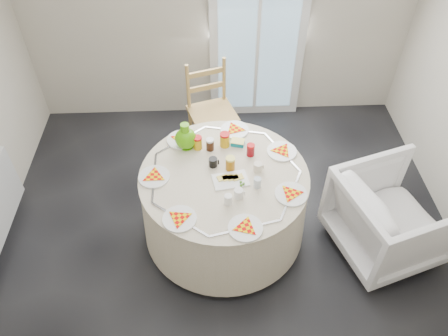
{
  "coord_description": "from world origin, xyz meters",
  "views": [
    {
      "loc": [
        -0.13,
        -2.17,
        3.18
      ],
      "look_at": [
        -0.03,
        0.21,
        0.8
      ],
      "focal_mm": 35.0,
      "sensor_mm": 36.0,
      "label": 1
    }
  ],
  "objects_px": {
    "table": "(224,204)",
    "wooden_chair": "(213,114)",
    "green_pitcher": "(185,133)",
    "armchair": "(391,216)"
  },
  "relations": [
    {
      "from": "armchair",
      "to": "green_pitcher",
      "type": "distance_m",
      "value": 1.81
    },
    {
      "from": "table",
      "to": "armchair",
      "type": "relative_size",
      "value": 1.65
    },
    {
      "from": "wooden_chair",
      "to": "table",
      "type": "bearing_deg",
      "value": -104.08
    },
    {
      "from": "table",
      "to": "wooden_chair",
      "type": "bearing_deg",
      "value": 93.45
    },
    {
      "from": "table",
      "to": "green_pitcher",
      "type": "relative_size",
      "value": 5.94
    },
    {
      "from": "wooden_chair",
      "to": "armchair",
      "type": "height_order",
      "value": "wooden_chair"
    },
    {
      "from": "table",
      "to": "armchair",
      "type": "bearing_deg",
      "value": -8.61
    },
    {
      "from": "table",
      "to": "armchair",
      "type": "distance_m",
      "value": 1.37
    },
    {
      "from": "armchair",
      "to": "green_pitcher",
      "type": "relative_size",
      "value": 3.6
    },
    {
      "from": "table",
      "to": "wooden_chair",
      "type": "xyz_separation_m",
      "value": [
        -0.07,
        1.1,
        0.09
      ]
    }
  ]
}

